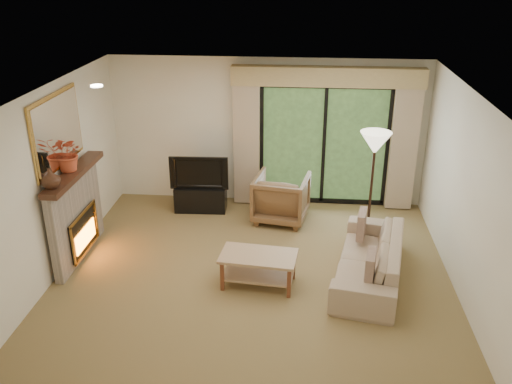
# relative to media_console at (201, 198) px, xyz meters

# --- Properties ---
(floor) EXTENTS (5.50, 5.50, 0.00)m
(floor) POSITION_rel_media_console_xyz_m (1.13, -1.95, -0.22)
(floor) COLOR olive
(floor) RESTS_ON ground
(ceiling) EXTENTS (5.50, 5.50, 0.00)m
(ceiling) POSITION_rel_media_console_xyz_m (1.13, -1.95, 2.38)
(ceiling) COLOR white
(ceiling) RESTS_ON ground
(wall_back) EXTENTS (5.00, 0.00, 5.00)m
(wall_back) POSITION_rel_media_console_xyz_m (1.13, 0.55, 1.08)
(wall_back) COLOR white
(wall_back) RESTS_ON ground
(wall_front) EXTENTS (5.00, 0.00, 5.00)m
(wall_front) POSITION_rel_media_console_xyz_m (1.13, -4.45, 1.08)
(wall_front) COLOR white
(wall_front) RESTS_ON ground
(wall_left) EXTENTS (0.00, 5.00, 5.00)m
(wall_left) POSITION_rel_media_console_xyz_m (-1.62, -1.95, 1.08)
(wall_left) COLOR white
(wall_left) RESTS_ON ground
(wall_right) EXTENTS (0.00, 5.00, 5.00)m
(wall_right) POSITION_rel_media_console_xyz_m (3.88, -1.95, 1.08)
(wall_right) COLOR white
(wall_right) RESTS_ON ground
(fireplace) EXTENTS (0.24, 1.70, 1.37)m
(fireplace) POSITION_rel_media_console_xyz_m (-1.50, -1.75, 0.46)
(fireplace) COLOR gray
(fireplace) RESTS_ON floor
(mirror) EXTENTS (0.07, 1.45, 1.02)m
(mirror) POSITION_rel_media_console_xyz_m (-1.59, -1.75, 1.73)
(mirror) COLOR #B88B3F
(mirror) RESTS_ON wall_left
(sliding_door) EXTENTS (2.26, 0.10, 2.16)m
(sliding_door) POSITION_rel_media_console_xyz_m (2.13, 0.50, 0.88)
(sliding_door) COLOR black
(sliding_door) RESTS_ON floor
(curtain_left) EXTENTS (0.45, 0.18, 2.35)m
(curtain_left) POSITION_rel_media_console_xyz_m (0.78, 0.39, 0.98)
(curtain_left) COLOR tan
(curtain_left) RESTS_ON floor
(curtain_right) EXTENTS (0.45, 0.18, 2.35)m
(curtain_right) POSITION_rel_media_console_xyz_m (3.48, 0.39, 0.98)
(curtain_right) COLOR tan
(curtain_right) RESTS_ON floor
(cornice) EXTENTS (3.20, 0.24, 0.32)m
(cornice) POSITION_rel_media_console_xyz_m (2.13, 0.41, 2.10)
(cornice) COLOR tan
(cornice) RESTS_ON wall_back
(media_console) EXTENTS (0.91, 0.44, 0.45)m
(media_console) POSITION_rel_media_console_xyz_m (0.00, 0.00, 0.00)
(media_console) COLOR black
(media_console) RESTS_ON floor
(tv) EXTENTS (1.01, 0.17, 0.58)m
(tv) POSITION_rel_media_console_xyz_m (0.00, -0.00, 0.51)
(tv) COLOR black
(tv) RESTS_ON media_console
(armchair) EXTENTS (1.00, 1.02, 0.81)m
(armchair) POSITION_rel_media_console_xyz_m (1.43, -0.26, 0.18)
(armchair) COLOR brown
(armchair) RESTS_ON floor
(sofa) EXTENTS (1.21, 2.23, 0.62)m
(sofa) POSITION_rel_media_console_xyz_m (2.73, -1.99, 0.09)
(sofa) COLOR tan
(sofa) RESTS_ON floor
(pillow_near) EXTENTS (0.18, 0.43, 0.41)m
(pillow_near) POSITION_rel_media_console_xyz_m (2.66, -2.60, 0.31)
(pillow_near) COLOR brown
(pillow_near) RESTS_ON sofa
(pillow_far) EXTENTS (0.18, 0.42, 0.40)m
(pillow_far) POSITION_rel_media_console_xyz_m (2.66, -1.38, 0.30)
(pillow_far) COLOR brown
(pillow_far) RESTS_ON sofa
(coffee_table) EXTENTS (1.07, 0.66, 0.46)m
(coffee_table) POSITION_rel_media_console_xyz_m (1.22, -2.29, 0.01)
(coffee_table) COLOR tan
(coffee_table) RESTS_ON floor
(floor_lamp) EXTENTS (0.51, 0.51, 1.76)m
(floor_lamp) POSITION_rel_media_console_xyz_m (2.83, -0.78, 0.66)
(floor_lamp) COLOR white
(floor_lamp) RESTS_ON floor
(vase) EXTENTS (0.29, 0.29, 0.27)m
(vase) POSITION_rel_media_console_xyz_m (-1.48, -2.37, 1.28)
(vase) COLOR #3B2216
(vase) RESTS_ON fireplace
(branches) EXTENTS (0.50, 0.44, 0.51)m
(branches) POSITION_rel_media_console_xyz_m (-1.48, -1.75, 1.40)
(branches) COLOR #CD502F
(branches) RESTS_ON fireplace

